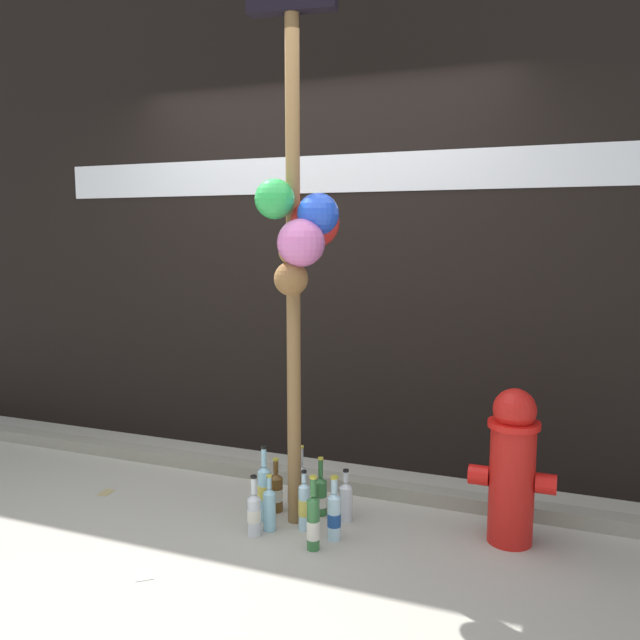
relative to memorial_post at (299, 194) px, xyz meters
name	(u,v)px	position (x,y,z in m)	size (l,w,h in m)	color
ground_plane	(218,546)	(-0.29, -0.35, -1.72)	(14.00, 14.00, 0.00)	#ADA899
building_wall	(322,191)	(-0.29, 1.07, 0.08)	(10.00, 0.21, 3.60)	black
curb_strip	(290,475)	(-0.29, 0.53, -1.68)	(8.00, 0.12, 0.08)	gray
memorial_post	(299,194)	(0.00, 0.00, 0.00)	(0.48, 0.40, 2.93)	olive
fire_hydrant	(512,466)	(1.04, 0.21, -1.32)	(0.42, 0.25, 0.78)	red
bottle_0	(254,513)	(-0.18, -0.18, -1.60)	(0.07, 0.07, 0.31)	silver
bottle_1	(321,495)	(0.05, 0.16, -1.61)	(0.07, 0.07, 0.32)	#337038
bottle_2	(264,491)	(-0.21, -0.01, -1.56)	(0.07, 0.07, 0.41)	#93CCE0
bottle_3	(346,500)	(0.20, 0.14, -1.60)	(0.07, 0.07, 0.28)	silver
bottle_4	(313,522)	(0.16, -0.21, -1.58)	(0.06, 0.06, 0.37)	#337038
bottle_5	(334,515)	(0.22, -0.08, -1.59)	(0.07, 0.07, 0.33)	#B2DBEA
bottle_6	(301,483)	(-0.09, 0.21, -1.58)	(0.07, 0.07, 0.35)	silver
bottle_7	(304,505)	(0.03, -0.03, -1.59)	(0.06, 0.06, 0.32)	#B2DBEA
bottle_8	(269,508)	(-0.13, -0.11, -1.60)	(0.07, 0.07, 0.30)	#93CCE0
bottle_9	(276,491)	(-0.20, 0.12, -1.60)	(0.08, 0.08, 0.30)	brown
litter_0	(144,575)	(-0.46, -0.71, -1.71)	(0.10, 0.08, 0.01)	silver
litter_1	(106,492)	(-1.24, -0.02, -1.71)	(0.06, 0.10, 0.01)	tan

